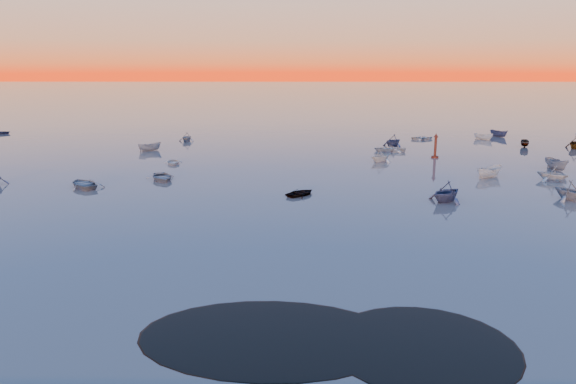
{
  "coord_description": "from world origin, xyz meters",
  "views": [
    {
      "loc": [
        2.19,
        -23.38,
        12.85
      ],
      "look_at": [
        1.78,
        28.0,
        1.1
      ],
      "focal_mm": 35.0,
      "sensor_mm": 36.0,
      "label": 1
    }
  ],
  "objects_px": {
    "boat_near_left": "(162,180)",
    "boat_near_right": "(552,181)",
    "boat_near_center": "(489,177)",
    "channel_marker": "(435,148)"
  },
  "relations": [
    {
      "from": "boat_near_left",
      "to": "channel_marker",
      "type": "distance_m",
      "value": 38.25
    },
    {
      "from": "boat_near_left",
      "to": "boat_near_right",
      "type": "bearing_deg",
      "value": -22.35
    },
    {
      "from": "boat_near_left",
      "to": "channel_marker",
      "type": "height_order",
      "value": "channel_marker"
    },
    {
      "from": "boat_near_left",
      "to": "boat_near_center",
      "type": "relative_size",
      "value": 1.16
    },
    {
      "from": "boat_near_left",
      "to": "boat_near_right",
      "type": "distance_m",
      "value": 44.12
    },
    {
      "from": "boat_near_center",
      "to": "boat_near_right",
      "type": "height_order",
      "value": "boat_near_center"
    },
    {
      "from": "boat_near_center",
      "to": "boat_near_right",
      "type": "distance_m",
      "value": 6.71
    },
    {
      "from": "boat_near_center",
      "to": "boat_near_left",
      "type": "bearing_deg",
      "value": 62.61
    },
    {
      "from": "boat_near_right",
      "to": "boat_near_left",
      "type": "bearing_deg",
      "value": -43.35
    },
    {
      "from": "boat_near_right",
      "to": "channel_marker",
      "type": "height_order",
      "value": "channel_marker"
    }
  ]
}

